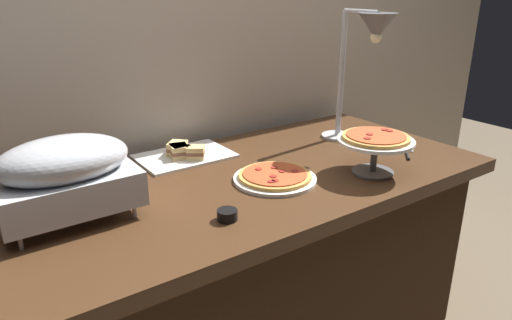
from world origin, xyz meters
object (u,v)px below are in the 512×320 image
heat_lamp (369,42)px  pizza_plate_center (375,143)px  serving_spatula (407,152)px  pizza_plate_front (275,177)px  sauce_cup_near (227,214)px  chafing_dish (65,174)px  sandwich_platter (183,153)px

heat_lamp → pizza_plate_center: (-0.19, -0.24, -0.31)m
pizza_plate_center → serving_spatula: (0.28, 0.07, -0.11)m
pizza_plate_front → serving_spatula: size_ratio=1.95×
pizza_plate_center → sauce_cup_near: pizza_plate_center is taller
sauce_cup_near → serving_spatula: size_ratio=0.40×
pizza_plate_center → serving_spatula: size_ratio=1.82×
pizza_plate_center → serving_spatula: pizza_plate_center is taller
heat_lamp → pizza_plate_front: (-0.52, -0.09, -0.41)m
pizza_plate_front → sauce_cup_near: size_ratio=4.81×
pizza_plate_front → serving_spatula: bearing=-7.1°
chafing_dish → pizza_plate_front: bearing=-10.1°
pizza_plate_front → sauce_cup_near: 0.32m
sandwich_platter → pizza_plate_front: bearing=-67.7°
sandwich_platter → serving_spatula: (0.77, -0.46, -0.02)m
heat_lamp → sauce_cup_near: bearing=-163.3°
sauce_cup_near → serving_spatula: sauce_cup_near is taller
chafing_dish → sauce_cup_near: 0.47m
pizza_plate_front → pizza_plate_center: bearing=-23.7°
pizza_plate_center → sauce_cup_near: bearing=-179.6°
chafing_dish → pizza_plate_center: (0.98, -0.26, -0.02)m
chafing_dish → serving_spatula: (1.26, -0.19, -0.14)m
heat_lamp → sandwich_platter: heat_lamp is taller
chafing_dish → sandwich_platter: chafing_dish is taller
heat_lamp → sandwich_platter: 0.84m
heat_lamp → pizza_plate_front: size_ratio=1.89×
sauce_cup_near → serving_spatula: 0.90m
heat_lamp → pizza_plate_front: 0.67m
sandwich_platter → serving_spatula: sandwich_platter is taller
pizza_plate_center → sauce_cup_near: (-0.62, -0.00, -0.10)m
heat_lamp → serving_spatula: size_ratio=3.68×
heat_lamp → pizza_plate_center: size_ratio=2.02×
chafing_dish → pizza_plate_front: 0.67m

